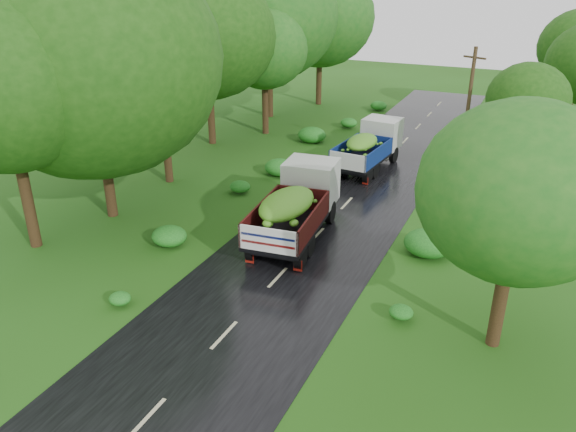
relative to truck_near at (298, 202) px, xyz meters
The scene contains 9 objects.
ground 11.81m from the truck_near, 86.11° to the right, with size 120.00×120.00×0.00m, color #1F470F.
road 6.91m from the truck_near, 83.21° to the right, with size 6.50×80.00×0.02m, color black.
road_lines 5.94m from the truck_near, 82.03° to the right, with size 0.12×69.60×0.00m.
truck_near is the anchor object (origin of this frame).
truck_far 10.01m from the truck_near, 88.89° to the left, with size 2.64×6.20×2.54m.
utility_pole 11.56m from the truck_near, 62.00° to the left, with size 1.18×0.59×7.16m.
trees_left 14.16m from the truck_near, 136.45° to the left, with size 6.36×33.61×9.50m.
trees_right 15.71m from the truck_near, 50.23° to the left, with size 6.02×32.13×7.25m.
shrubs 2.75m from the truck_near, 71.11° to the left, with size 11.90×44.00×0.70m.
Camera 1 is at (8.09, -8.70, 10.95)m, focal length 35.00 mm.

